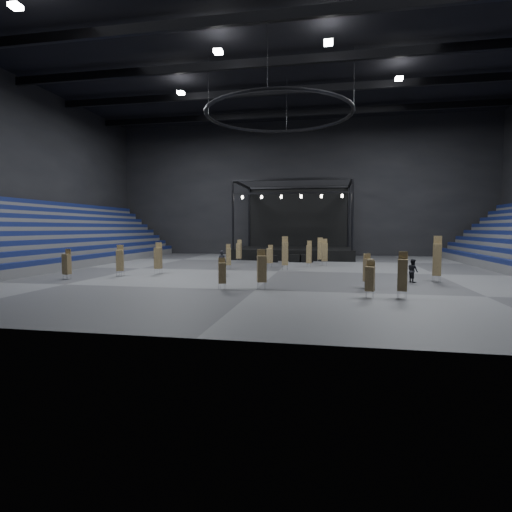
% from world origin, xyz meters
% --- Properties ---
extents(floor, '(50.00, 50.00, 0.00)m').
position_xyz_m(floor, '(0.00, 0.00, 0.00)').
color(floor, '#4C4C4E').
rests_on(floor, ground).
extents(ceiling, '(50.00, 42.00, 0.20)m').
position_xyz_m(ceiling, '(0.00, 0.00, 18.00)').
color(ceiling, black).
rests_on(ceiling, wall_back).
extents(wall_back, '(50.00, 0.20, 18.00)m').
position_xyz_m(wall_back, '(0.00, 21.00, 9.00)').
color(wall_back, black).
rests_on(wall_back, ground).
extents(wall_front, '(50.00, 0.20, 18.00)m').
position_xyz_m(wall_front, '(0.00, -21.00, 9.00)').
color(wall_front, black).
rests_on(wall_front, ground).
extents(wall_left, '(0.20, 42.00, 18.00)m').
position_xyz_m(wall_left, '(-25.00, 0.00, 9.00)').
color(wall_left, black).
rests_on(wall_left, ground).
extents(bleachers_left, '(7.20, 40.00, 6.40)m').
position_xyz_m(bleachers_left, '(-22.94, 0.00, 1.73)').
color(bleachers_left, '#4F4F51').
rests_on(bleachers_left, floor).
extents(stage, '(14.00, 10.00, 9.20)m').
position_xyz_m(stage, '(0.00, 16.24, 1.45)').
color(stage, black).
rests_on(stage, floor).
extents(truss_ring, '(12.30, 12.30, 5.15)m').
position_xyz_m(truss_ring, '(-0.00, 0.00, 13.00)').
color(truss_ring, black).
rests_on(truss_ring, ceiling).
extents(roof_girders, '(49.00, 30.35, 0.70)m').
position_xyz_m(roof_girders, '(0.00, -0.00, 17.20)').
color(roof_girders, black).
rests_on(roof_girders, ceiling).
extents(floodlights, '(28.60, 16.60, 0.25)m').
position_xyz_m(floodlights, '(0.00, -4.00, 16.60)').
color(floodlights, white).
rests_on(floodlights, roof_girders).
extents(flight_case_left, '(1.15, 0.70, 0.72)m').
position_xyz_m(flight_case_left, '(-1.73, 8.64, 0.36)').
color(flight_case_left, black).
rests_on(flight_case_left, floor).
extents(flight_case_mid, '(1.35, 0.94, 0.81)m').
position_xyz_m(flight_case_mid, '(0.63, 9.25, 0.41)').
color(flight_case_mid, black).
rests_on(flight_case_mid, floor).
extents(flight_case_right, '(1.34, 0.80, 0.84)m').
position_xyz_m(flight_case_right, '(1.87, 9.29, 0.42)').
color(flight_case_right, black).
rests_on(flight_case_right, floor).
extents(chair_stack_0, '(0.55, 0.55, 1.87)m').
position_xyz_m(chair_stack_0, '(-1.99, -10.54, 1.00)').
color(chair_stack_0, silver).
rests_on(chair_stack_0, floor).
extents(chair_stack_1, '(0.52, 0.52, 2.41)m').
position_xyz_m(chair_stack_1, '(-5.24, 8.01, 1.25)').
color(chair_stack_1, silver).
rests_on(chair_stack_1, floor).
extents(chair_stack_2, '(0.54, 0.54, 1.93)m').
position_xyz_m(chair_stack_2, '(6.36, -11.99, 1.03)').
color(chair_stack_2, silver).
rests_on(chair_stack_2, floor).
extents(chair_stack_3, '(0.49, 0.49, 2.46)m').
position_xyz_m(chair_stack_3, '(2.36, 4.19, 1.25)').
color(chair_stack_3, silver).
rests_on(chair_stack_3, floor).
extents(chair_stack_4, '(0.56, 0.56, 2.42)m').
position_xyz_m(chair_stack_4, '(7.99, -11.83, 1.25)').
color(chair_stack_4, silver).
rests_on(chair_stack_4, floor).
extents(chair_stack_5, '(0.66, 0.66, 3.11)m').
position_xyz_m(chair_stack_5, '(11.37, -4.88, 1.57)').
color(chair_stack_5, silver).
rests_on(chair_stack_5, floor).
extents(chair_stack_6, '(0.60, 0.60, 2.92)m').
position_xyz_m(chair_stack_6, '(0.48, 0.87, 1.49)').
color(chair_stack_6, silver).
rests_on(chair_stack_6, floor).
extents(chair_stack_7, '(0.56, 0.56, 2.08)m').
position_xyz_m(chair_stack_7, '(-1.20, 3.20, 1.10)').
color(chair_stack_7, silver).
rests_on(chair_stack_7, floor).
extents(chair_stack_8, '(0.48, 0.48, 2.15)m').
position_xyz_m(chair_stack_8, '(-14.00, -8.17, 1.13)').
color(chair_stack_8, silver).
rests_on(chair_stack_8, floor).
extents(chair_stack_9, '(0.58, 0.58, 2.60)m').
position_xyz_m(chair_stack_9, '(3.78, 5.71, 1.36)').
color(chair_stack_9, silver).
rests_on(chair_stack_9, floor).
extents(chair_stack_10, '(0.66, 0.66, 2.37)m').
position_xyz_m(chair_stack_10, '(0.32, -10.11, 1.26)').
color(chair_stack_10, silver).
rests_on(chair_stack_10, floor).
extents(chair_stack_11, '(0.55, 0.55, 2.66)m').
position_xyz_m(chair_stack_11, '(3.29, 8.01, 1.38)').
color(chair_stack_11, silver).
rests_on(chair_stack_11, floor).
extents(chair_stack_12, '(0.52, 0.52, 2.22)m').
position_xyz_m(chair_stack_12, '(-4.58, 0.99, 1.14)').
color(chair_stack_12, silver).
rests_on(chair_stack_12, floor).
extents(chair_stack_13, '(0.58, 0.58, 2.49)m').
position_xyz_m(chair_stack_13, '(-9.07, -3.81, 1.31)').
color(chair_stack_13, silver).
rests_on(chair_stack_13, floor).
extents(chair_stack_14, '(0.63, 0.63, 2.10)m').
position_xyz_m(chair_stack_14, '(6.58, -8.53, 1.12)').
color(chair_stack_14, silver).
rests_on(chair_stack_14, floor).
extents(chair_stack_15, '(0.63, 0.63, 2.37)m').
position_xyz_m(chair_stack_15, '(-11.29, -5.70, 1.24)').
color(chair_stack_15, silver).
rests_on(chair_stack_15, floor).
extents(man_center, '(0.79, 0.62, 1.90)m').
position_xyz_m(man_center, '(-3.99, -3.27, 0.95)').
color(man_center, black).
rests_on(man_center, floor).
extents(crew_member, '(0.83, 0.93, 1.58)m').
position_xyz_m(crew_member, '(9.76, -5.30, 0.79)').
color(crew_member, black).
rests_on(crew_member, floor).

